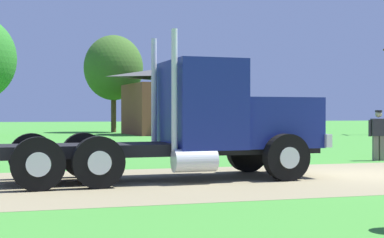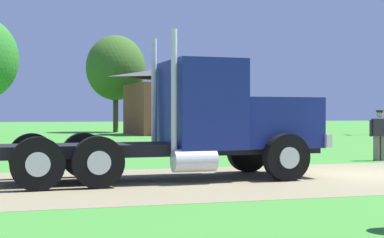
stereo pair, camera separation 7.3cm
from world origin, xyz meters
name	(u,v)px [view 2 (the right image)]	position (x,y,z in m)	size (l,w,h in m)	color
ground_plane	(378,175)	(0.00, 0.00, 0.00)	(200.00, 200.00, 0.00)	#3E8730
dirt_track	(378,175)	(0.00, 0.00, 0.00)	(120.00, 6.55, 0.01)	#857959
truck_foreground_white	(206,124)	(-4.52, 0.54, 1.35)	(8.05, 2.88, 3.52)	black
visitor_far_side	(380,133)	(2.77, 4.09, 0.94)	(0.67, 0.38, 1.71)	#2D2D33
shed_building	(184,101)	(3.01, 30.32, 2.54)	(9.02, 6.81, 5.28)	brown
tree_mid	(116,68)	(-1.35, 36.27, 5.44)	(5.00, 5.00, 8.21)	#513823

